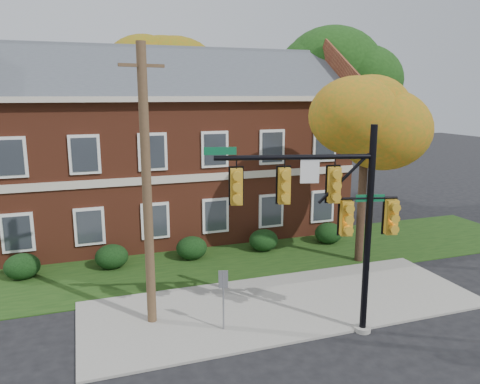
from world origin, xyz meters
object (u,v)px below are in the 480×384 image
object	(u,v)px
hedge_far_left	(22,266)
sign_post	(223,290)
apartment_building	(167,139)
tree_near_right	(373,110)
hedge_far_right	(329,233)
tree_right_rear	(345,81)
hedge_right	(264,240)
utility_pole	(147,189)
tree_far_rear	(164,71)
traffic_signal	(331,208)
hedge_center	(192,248)
hedge_left	(112,257)

from	to	relation	value
hedge_far_left	sign_post	world-z (taller)	sign_post
apartment_building	tree_near_right	distance (m)	10.97
hedge_far_right	tree_right_rear	size ratio (longest dim) A/B	0.13
hedge_right	tree_near_right	world-z (taller)	tree_near_right
utility_pole	tree_far_rear	bearing A→B (deg)	68.15
utility_pole	traffic_signal	bearing A→B (deg)	-35.61
hedge_far_right	utility_pole	size ratio (longest dim) A/B	0.16
traffic_signal	hedge_center	bearing A→B (deg)	120.96
hedge_center	tree_near_right	size ratio (longest dim) A/B	0.16
tree_far_rear	utility_pole	distance (m)	19.48
hedge_far_right	tree_near_right	size ratio (longest dim) A/B	0.16
tree_right_rear	sign_post	bearing A→B (deg)	-132.71
apartment_building	hedge_right	xyz separation A→B (m)	(3.50, -5.25, -4.46)
tree_near_right	apartment_building	bearing A→B (deg)	131.77
apartment_building	tree_far_rear	distance (m)	8.84
tree_right_rear	utility_pole	world-z (taller)	tree_right_rear
hedge_left	hedge_center	bearing A→B (deg)	0.00
tree_near_right	tree_right_rear	bearing A→B (deg)	65.42
apartment_building	tree_far_rear	size ratio (longest dim) A/B	1.63
tree_right_rear	sign_post	world-z (taller)	tree_right_rear
apartment_building	hedge_right	distance (m)	7.73
apartment_building	hedge_center	world-z (taller)	apartment_building
traffic_signal	sign_post	world-z (taller)	traffic_signal
traffic_signal	apartment_building	bearing A→B (deg)	114.35
hedge_far_left	hedge_right	world-z (taller)	same
hedge_left	sign_post	size ratio (longest dim) A/B	0.69
hedge_far_left	tree_right_rear	size ratio (longest dim) A/B	0.13
traffic_signal	hedge_far_right	bearing A→B (deg)	73.91
tree_far_rear	hedge_far_right	bearing A→B (deg)	-66.63
hedge_right	utility_pole	bearing A→B (deg)	-138.22
hedge_left	utility_pole	distance (m)	6.81
hedge_center	hedge_right	world-z (taller)	same
tree_near_right	hedge_far_right	bearing A→B (deg)	94.52
hedge_center	tree_far_rear	bearing A→B (deg)	84.15
hedge_right	utility_pole	distance (m)	9.12
tree_near_right	tree_right_rear	distance (m)	9.94
hedge_center	hedge_right	size ratio (longest dim) A/B	1.00
hedge_far_left	tree_near_right	bearing A→B (deg)	-11.27
hedge_right	utility_pole	size ratio (longest dim) A/B	0.16
hedge_right	tree_far_rear	world-z (taller)	tree_far_rear
utility_pole	sign_post	world-z (taller)	utility_pole
hedge_right	tree_near_right	xyz separation A→B (m)	(3.72, -2.83, 6.14)
hedge_left	hedge_right	xyz separation A→B (m)	(7.00, 0.00, 0.00)
hedge_far_right	tree_far_rear	distance (m)	16.51
hedge_far_left	traffic_signal	world-z (taller)	traffic_signal
hedge_center	utility_pole	bearing A→B (deg)	-115.62
hedge_center	tree_far_rear	distance (m)	15.57
utility_pole	sign_post	xyz separation A→B (m)	(2.04, -1.31, -3.10)
apartment_building	hedge_left	size ratio (longest dim) A/B	13.43
apartment_building	hedge_right	bearing A→B (deg)	-56.33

